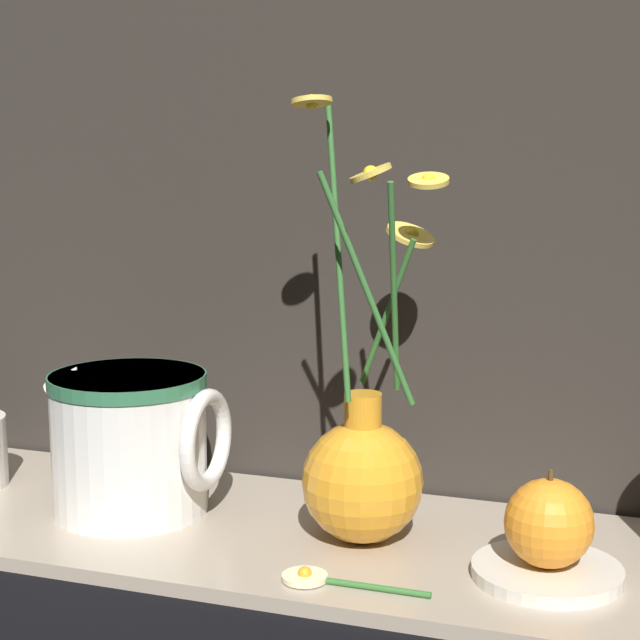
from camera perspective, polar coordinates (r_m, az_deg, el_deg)
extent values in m
plane|color=black|center=(0.95, -0.95, -11.93)|extent=(6.00, 6.00, 0.00)
cube|color=tan|center=(0.95, -0.95, -11.59)|extent=(0.85, 0.27, 0.01)
sphere|color=orange|center=(0.91, 2.28, -8.61)|extent=(0.10, 0.10, 0.10)
cylinder|color=orange|center=(0.90, 2.31, -5.11)|extent=(0.03, 0.03, 0.04)
cylinder|color=#336B2D|center=(0.84, 2.51, 1.60)|extent=(0.08, 0.03, 0.19)
cylinder|color=#EAC64C|center=(0.79, 2.72, 7.83)|extent=(0.04, 0.04, 0.02)
sphere|color=yellow|center=(0.79, 2.72, 7.83)|extent=(0.01, 0.01, 0.01)
cylinder|color=#336B2D|center=(0.87, 4.02, 1.64)|extent=(0.01, 0.06, 0.18)
cylinder|color=#EAC64C|center=(0.86, 5.80, 7.41)|extent=(0.04, 0.04, 0.01)
sphere|color=yellow|center=(0.86, 5.80, 7.41)|extent=(0.01, 0.01, 0.01)
cylinder|color=#336B2D|center=(0.90, 3.60, 0.35)|extent=(0.06, 0.03, 0.13)
cylinder|color=#EAC64C|center=(0.91, 4.85, 4.55)|extent=(0.06, 0.06, 0.02)
sphere|color=yellow|center=(0.91, 4.85, 4.55)|extent=(0.01, 0.01, 0.01)
cylinder|color=#336B2D|center=(0.86, 0.98, 3.63)|extent=(0.04, 0.04, 0.24)
cylinder|color=#EAC64C|center=(0.85, -0.45, 11.57)|extent=(0.05, 0.05, 0.01)
sphere|color=yellow|center=(0.85, -0.45, 11.57)|extent=(0.01, 0.01, 0.01)
cylinder|color=white|center=(0.99, -10.05, -6.43)|extent=(0.14, 0.14, 0.13)
cylinder|color=#33724C|center=(0.98, -10.16, -3.16)|extent=(0.14, 0.14, 0.01)
torus|color=white|center=(0.96, -6.02, -6.33)|extent=(0.01, 0.09, 0.09)
cone|color=white|center=(1.01, -13.10, -3.10)|extent=(0.05, 0.04, 0.05)
cylinder|color=silver|center=(0.87, 12.02, -13.00)|extent=(0.12, 0.12, 0.01)
sphere|color=orange|center=(0.86, 12.12, -10.55)|extent=(0.07, 0.07, 0.07)
cylinder|color=#4C3819|center=(0.85, 12.21, -8.08)|extent=(0.00, 0.00, 0.01)
cylinder|color=#336B2D|center=(0.84, 2.50, -14.01)|extent=(0.10, 0.01, 0.01)
cylinder|color=beige|center=(0.85, -0.82, -13.54)|extent=(0.04, 0.04, 0.00)
sphere|color=gold|center=(0.85, -0.82, -13.36)|extent=(0.01, 0.01, 0.01)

